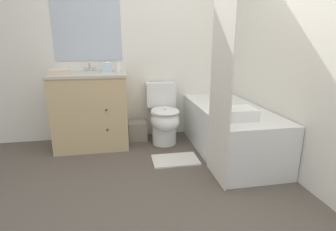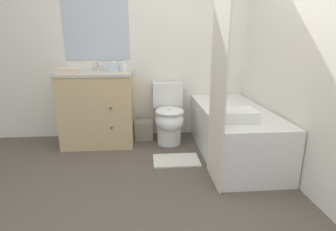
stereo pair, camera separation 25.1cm
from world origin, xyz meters
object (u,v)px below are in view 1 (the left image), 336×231
Objects in this scene: bathtub at (229,130)px; soap_dispenser at (118,67)px; hand_towel_folded at (59,72)px; bath_towel_folded at (238,113)px; tissue_box at (107,68)px; bath_mat at (175,160)px; sink_faucet at (90,68)px; vanity_cabinet at (91,109)px; toilet at (164,116)px; wastebasket at (138,131)px.

bathtub is 11.42× the size of soap_dispenser.
bath_towel_folded is (1.73, -0.77, -0.34)m from hand_towel_folded.
bath_mat is at bearing -45.81° from tissue_box.
sink_faucet is 0.44m from hand_towel_folded.
hand_towel_folded is at bearing 158.50° from bath_mat.
vanity_cabinet is 1.65m from bathtub.
soap_dispenser is 0.27× the size of bath_mat.
bathtub is (1.56, -0.49, -0.19)m from vanity_cabinet.
bathtub is 0.72m from bath_mat.
sink_faucet is 0.68× the size of hand_towel_folded.
bathtub is 4.73× the size of bath_towel_folded.
sink_faucet is at bearing 159.87° from soap_dispenser.
vanity_cabinet is 6.12× the size of tissue_box.
tissue_box is at bearing 166.26° from soap_dispenser.
toilet reaches higher than bathtub.
tissue_box is 0.13m from soap_dispenser.
hand_towel_folded is (-1.16, -0.08, 0.58)m from toilet.
bath_towel_folded is at bearing -32.57° from vanity_cabinet.
vanity_cabinet is 0.57m from hand_towel_folded.
soap_dispenser is at bearing 10.72° from vanity_cabinet.
sink_faucet is (-0.00, 0.19, 0.47)m from vanity_cabinet.
hand_towel_folded reaches higher than bath_towel_folded.
tissue_box is at bearing -23.82° from sink_faucet.
hand_towel_folded is (-0.29, -0.15, 0.47)m from vanity_cabinet.
toilet is 5.43× the size of soap_dispenser.
vanity_cabinet is 0.88m from toilet.
sink_faucet is 0.36m from soap_dispenser.
vanity_cabinet reaches higher than wastebasket.
sink_faucet is at bearing 142.42° from bath_towel_folded.
toilet is 5.02× the size of tissue_box.
sink_faucet reaches higher than hand_towel_folded.
bath_towel_folded is at bearing -24.07° from hand_towel_folded.
bathtub reaches higher than wastebasket.
soap_dispenser reaches higher than sink_faucet.
bath_towel_folded is at bearing -105.57° from bathtub.
tissue_box is 0.45× the size of bath_towel_folded.
hand_towel_folded reaches higher than toilet.
bath_towel_folded reaches higher than bath_mat.
tissue_box is (0.21, 0.10, 0.49)m from vanity_cabinet.
tissue_box is at bearing 24.49° from vanity_cabinet.
soap_dispenser is (-0.53, 0.13, 0.61)m from toilet.
tissue_box is 1.08× the size of soap_dispenser.
soap_dispenser reaches higher than wastebasket.
vanity_cabinet is at bearing 175.49° from toilet.
tissue_box reaches higher than wastebasket.
toilet is 1.05m from bath_towel_folded.
vanity_cabinet is 3.66× the size of wastebasket.
toilet is at bearing -16.46° from sink_faucet.
wastebasket is 1.42m from bath_towel_folded.
vanity_cabinet is 6.62× the size of soap_dispenser.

